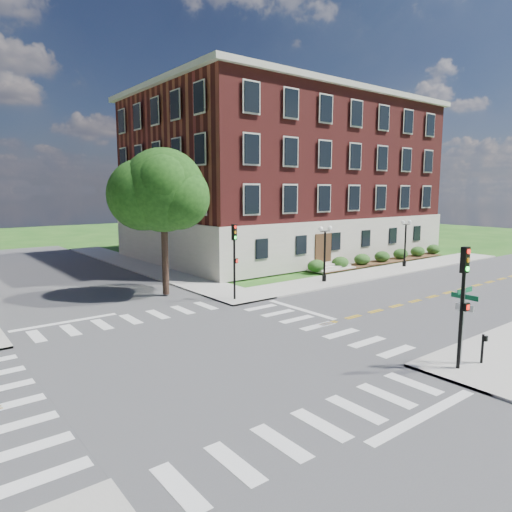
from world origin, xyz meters
TOP-DOWN VIEW (x-y plane):
  - ground at (0.00, 0.00)m, footprint 160.00×160.00m
  - road_ew at (0.00, 0.00)m, footprint 90.00×12.00m
  - road_ns at (0.00, 0.00)m, footprint 12.00×90.00m
  - sidewalk_ne at (15.38, 15.38)m, footprint 34.00×34.00m
  - crosswalk_east at (7.20, 0.00)m, footprint 2.20×10.20m
  - stop_bar_east at (8.80, 3.00)m, footprint 0.40×5.50m
  - main_building at (24.00, 21.99)m, footprint 30.60×22.40m
  - shrub_row at (27.00, 10.80)m, footprint 18.00×2.00m
  - tree_d at (4.15, 11.18)m, footprint 5.47×5.47m
  - traffic_signal_se at (7.26, -7.59)m, footprint 0.32×0.35m
  - traffic_signal_ne at (6.97, 7.18)m, footprint 0.38×0.45m
  - twin_lamp_west at (15.72, 7.70)m, footprint 1.36×0.36m
  - twin_lamp_east at (26.58, 8.03)m, footprint 1.36×0.36m
  - street_sign_pole at (7.83, -7.36)m, footprint 1.10×1.10m
  - push_button_post at (8.54, -7.89)m, footprint 0.14×0.21m

SIDE VIEW (x-z plane):
  - ground at x=0.00m, z-range 0.00..0.00m
  - crosswalk_east at x=7.20m, z-range -0.01..0.01m
  - stop_bar_east at x=8.80m, z-range 0.00..0.00m
  - shrub_row at x=27.00m, z-range -0.65..0.65m
  - road_ew at x=0.00m, z-range 0.00..0.01m
  - road_ns at x=0.00m, z-range 0.00..0.01m
  - sidewalk_ne at x=15.38m, z-range 0.00..0.12m
  - push_button_post at x=8.54m, z-range 0.20..1.40m
  - street_sign_pole at x=7.83m, z-range 0.76..3.86m
  - twin_lamp_west at x=15.72m, z-range 0.41..4.64m
  - twin_lamp_east at x=26.58m, z-range 0.41..4.64m
  - traffic_signal_se at x=7.26m, z-range 0.79..5.59m
  - traffic_signal_ne at x=6.97m, z-range 0.79..5.59m
  - tree_d at x=4.15m, z-range 2.19..11.83m
  - main_building at x=24.00m, z-range 0.09..16.59m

